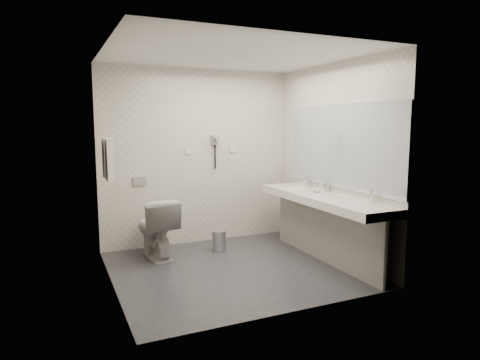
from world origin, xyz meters
name	(u,v)px	position (x,y,z in m)	size (l,w,h in m)	color
floor	(234,269)	(0.00, 0.00, 0.00)	(2.80, 2.80, 0.00)	#2A2A30
ceiling	(233,55)	(0.00, 0.00, 2.50)	(2.80, 2.80, 0.00)	silver
wall_back	(198,157)	(0.00, 1.30, 1.25)	(2.80, 2.80, 0.00)	beige
wall_front	(292,178)	(0.00, -1.30, 1.25)	(2.80, 2.80, 0.00)	beige
wall_left	(109,171)	(-1.40, 0.00, 1.25)	(2.60, 2.60, 0.00)	beige
wall_right	(332,161)	(1.40, 0.00, 1.25)	(2.60, 2.60, 0.00)	beige
vanity_counter	(323,199)	(1.12, -0.20, 0.80)	(0.55, 2.20, 0.10)	silver
vanity_panel	(324,232)	(1.15, -0.20, 0.38)	(0.03, 2.15, 0.75)	gray
vanity_post_near	(385,255)	(1.18, -1.24, 0.38)	(0.06, 0.06, 0.75)	silver
vanity_post_far	(284,215)	(1.18, 0.84, 0.38)	(0.06, 0.06, 0.75)	silver
mirror	(341,146)	(1.39, -0.20, 1.45)	(0.02, 2.20, 1.05)	#B2BCC6
basin_near	(358,205)	(1.12, -0.85, 0.83)	(0.40, 0.31, 0.05)	silver
basin_far	(295,189)	(1.12, 0.45, 0.83)	(0.40, 0.31, 0.05)	silver
faucet_near	(372,196)	(1.32, -0.85, 0.92)	(0.04, 0.04, 0.15)	silver
faucet_far	(307,182)	(1.32, 0.45, 0.92)	(0.04, 0.04, 0.15)	silver
soap_bottle_a	(313,190)	(1.08, -0.05, 0.90)	(0.04, 0.04, 0.10)	white
soap_bottle_b	(318,190)	(1.17, -0.03, 0.89)	(0.06, 0.06, 0.08)	white
glass_left	(327,187)	(1.35, 0.03, 0.91)	(0.06, 0.06, 0.12)	silver
glass_right	(317,187)	(1.25, 0.10, 0.90)	(0.05, 0.05, 0.10)	silver
toilet	(156,228)	(-0.74, 0.82, 0.39)	(0.44, 0.78, 0.79)	silver
flush_plate	(139,181)	(-0.85, 1.29, 0.95)	(0.18, 0.02, 0.12)	#B2B5BA
pedal_bin	(219,241)	(0.10, 0.74, 0.13)	(0.19, 0.19, 0.27)	#B2B5BA
bin_lid	(219,231)	(0.10, 0.74, 0.28)	(0.19, 0.19, 0.01)	#B2B5BA
towel_rail	(106,140)	(-1.35, 0.55, 1.55)	(0.02, 0.02, 0.62)	silver
towel_near	(109,160)	(-1.34, 0.41, 1.33)	(0.07, 0.24, 0.48)	white
towel_far	(106,158)	(-1.34, 0.69, 1.33)	(0.07, 0.24, 0.48)	white
dryer_cradle	(215,140)	(0.25, 1.27, 1.50)	(0.10, 0.04, 0.14)	gray
dryer_barrel	(216,138)	(0.25, 1.20, 1.53)	(0.08, 0.08, 0.14)	gray
dryer_cord	(215,157)	(0.25, 1.26, 1.25)	(0.02, 0.02, 0.35)	black
switch_plate_a	(188,151)	(-0.15, 1.29, 1.35)	(0.09, 0.02, 0.09)	silver
switch_plate_b	(233,149)	(0.55, 1.29, 1.35)	(0.09, 0.02, 0.09)	silver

